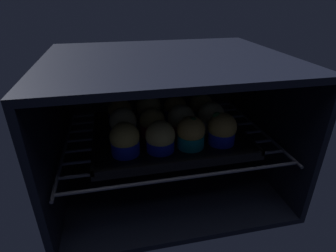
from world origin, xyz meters
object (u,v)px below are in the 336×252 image
Objects in this scene: muffin_row2_col1 at (149,109)px; muffin_row2_col3 at (201,107)px; muffin_row2_col2 at (175,110)px; muffin_row0_col1 at (160,138)px; muffin_row1_col0 at (123,124)px; muffin_row1_col1 at (152,123)px; muffin_row1_col3 at (211,117)px; muffin_row0_col3 at (222,129)px; baking_tray at (168,134)px; muffin_row0_col0 at (125,140)px; muffin_row2_col0 at (120,113)px; muffin_row0_col2 at (191,133)px; muffin_row1_col2 at (181,120)px.

muffin_row2_col1 is 1.16× the size of muffin_row2_col3.
muffin_row0_col1 is at bearing -115.01° from muffin_row2_col2.
muffin_row1_col1 is (7.58, 0.23, -0.48)cm from muffin_row1_col0.
muffin_row1_col3 is 17.87cm from muffin_row2_col1.
muffin_row1_col1 is at bearing 153.05° from muffin_row0_col3.
baking_tray is 4.51× the size of muffin_row2_col1.
muffin_row2_col1 is 1.19× the size of muffin_row2_col2.
muffin_row2_col2 is (3.79, 7.63, 3.76)cm from baking_tray.
muffin_row1_col0 is at bearing 134.53° from muffin_row0_col1.
muffin_row0_col3 reaches higher than muffin_row2_col3.
muffin_row1_col0 is (-11.74, 0.01, 4.30)cm from baking_tray.
muffin_row0_col3 is at bearing -90.30° from muffin_row1_col3.
muffin_row0_col0 is 0.97× the size of muffin_row1_col0.
muffin_row2_col0 is at bearing 146.30° from muffin_row0_col3.
muffin_row2_col1 reaches higher than muffin_row1_col3.
muffin_row0_col2 reaches higher than muffin_row2_col2.
muffin_row2_col2 is at bearing 88.21° from muffin_row1_col2.
muffin_row2_col1 is at bearing 152.60° from muffin_row1_col3.
baking_tray is at bearing 115.74° from muffin_row0_col2.
muffin_row1_col2 is (15.28, -0.24, -0.27)cm from muffin_row1_col0.
muffin_row2_col1 reaches higher than muffin_row1_col0.
muffin_row0_col0 is at bearing -135.08° from muffin_row2_col2.
muffin_row0_col1 is (-3.62, -8.25, 3.82)cm from baking_tray.
muffin_row2_col3 reaches higher than muffin_row1_col1.
muffin_row1_col1 is 7.80cm from muffin_row2_col1.
muffin_row1_col0 is 11.21cm from muffin_row2_col1.
muffin_row1_col3 is 1.04× the size of muffin_row2_col3.
muffin_row0_col0 is 8.02cm from muffin_row1_col0.
muffin_row0_col3 is 11.40cm from muffin_row1_col2.
muffin_row0_col2 is 17.42cm from muffin_row2_col3.
muffin_row1_col2 is 1.06× the size of muffin_row2_col2.
muffin_row1_col1 is at bearing -137.09° from muffin_row2_col2.
muffin_row2_col1 is at bearing 90.96° from muffin_row0_col1.
muffin_row0_col3 is at bearing 1.11° from muffin_row0_col1.
muffin_row0_col3 is at bearing -18.57° from muffin_row1_col0.
muffin_row1_col2 is (7.70, -0.47, 0.21)cm from muffin_row1_col1.
muffin_row0_col0 is at bearing -133.15° from muffin_row1_col1.
muffin_row0_col3 is 15.46cm from muffin_row2_col3.
muffin_row0_col0 is 0.91× the size of muffin_row2_col1.
muffin_row0_col3 is 1.02× the size of muffin_row2_col0.
muffin_row0_col2 reaches higher than muffin_row1_col2.
muffin_row0_col3 is 0.93× the size of muffin_row2_col1.
muffin_row1_col3 is 25.49cm from muffin_row2_col0.
muffin_row0_col0 is 11.32cm from muffin_row1_col1.
muffin_row1_col2 reaches higher than muffin_row0_col1.
muffin_row2_col1 is at bearing 45.54° from muffin_row1_col0.
muffin_row0_col3 is at bearing -88.85° from muffin_row2_col3.
muffin_row1_col3 is (8.43, 0.02, 0.06)cm from muffin_row1_col2.
muffin_row2_col3 is at bearing -1.44° from muffin_row2_col0.
muffin_row0_col3 is at bearing -62.39° from muffin_row2_col2.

